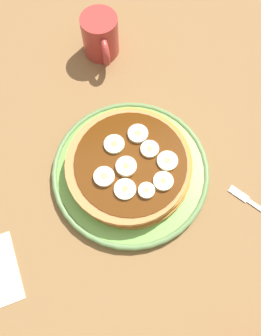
% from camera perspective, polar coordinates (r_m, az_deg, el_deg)
% --- Properties ---
extents(ground_plane, '(1.40, 1.40, 0.03)m').
position_cam_1_polar(ground_plane, '(0.62, -0.00, -1.34)').
color(ground_plane, olive).
extents(plate, '(0.27, 0.27, 0.02)m').
position_cam_1_polar(plate, '(0.60, -0.00, -0.54)').
color(plate, '#72B74C').
rests_on(plate, ground_plane).
extents(pancake_stack, '(0.21, 0.21, 0.04)m').
position_cam_1_polar(pancake_stack, '(0.58, -0.12, 0.43)').
color(pancake_stack, '#A8702E').
rests_on(pancake_stack, plate).
extents(banana_slice_0, '(0.03, 0.03, 0.01)m').
position_cam_1_polar(banana_slice_0, '(0.55, -0.71, 0.22)').
color(banana_slice_0, '#FBE1BA').
rests_on(banana_slice_0, pancake_stack).
extents(banana_slice_1, '(0.03, 0.03, 0.01)m').
position_cam_1_polar(banana_slice_1, '(0.54, -0.91, -3.52)').
color(banana_slice_1, '#EDF4C6').
rests_on(banana_slice_1, pancake_stack).
extents(banana_slice_2, '(0.03, 0.03, 0.01)m').
position_cam_1_polar(banana_slice_2, '(0.58, 1.22, 5.62)').
color(banana_slice_2, '#EFECC4').
rests_on(banana_slice_2, pancake_stack).
extents(banana_slice_3, '(0.03, 0.03, 0.01)m').
position_cam_1_polar(banana_slice_3, '(0.55, -4.34, -1.47)').
color(banana_slice_3, '#F8EDC5').
rests_on(banana_slice_3, pancake_stack).
extents(banana_slice_4, '(0.03, 0.03, 0.01)m').
position_cam_1_polar(banana_slice_4, '(0.56, 6.06, 1.16)').
color(banana_slice_4, '#F2EDB7').
rests_on(banana_slice_4, pancake_stack).
extents(banana_slice_5, '(0.03, 0.03, 0.01)m').
position_cam_1_polar(banana_slice_5, '(0.57, -2.69, 3.89)').
color(banana_slice_5, '#EAF2B9').
rests_on(banana_slice_5, pancake_stack).
extents(banana_slice_6, '(0.03, 0.03, 0.01)m').
position_cam_1_polar(banana_slice_6, '(0.54, 2.63, -3.73)').
color(banana_slice_6, '#F4ECC2').
rests_on(banana_slice_6, pancake_stack).
extents(banana_slice_7, '(0.03, 0.03, 0.01)m').
position_cam_1_polar(banana_slice_7, '(0.55, 5.38, -2.19)').
color(banana_slice_7, '#FAF0B5').
rests_on(banana_slice_7, pancake_stack).
extents(banana_slice_8, '(0.03, 0.03, 0.01)m').
position_cam_1_polar(banana_slice_8, '(0.57, 3.16, 3.09)').
color(banana_slice_8, '#EDE9BD').
rests_on(banana_slice_8, pancake_stack).
extents(coffee_mug, '(0.10, 0.07, 0.08)m').
position_cam_1_polar(coffee_mug, '(0.71, -4.92, 20.72)').
color(coffee_mug, '#B23833').
rests_on(coffee_mug, ground_plane).
extents(fork, '(0.11, 0.09, 0.01)m').
position_cam_1_polar(fork, '(0.62, 20.29, -6.09)').
color(fork, silver).
rests_on(fork, ground_plane).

